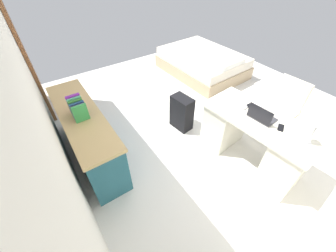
% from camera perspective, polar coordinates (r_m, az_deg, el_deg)
% --- Properties ---
extents(ground_plane, '(5.63, 5.63, 0.00)m').
position_cam_1_polar(ground_plane, '(3.86, 7.25, 2.58)').
color(ground_plane, silver).
extents(wall_back, '(4.63, 0.10, 2.54)m').
position_cam_1_polar(wall_back, '(2.46, -33.23, 6.47)').
color(wall_back, white).
rests_on(wall_back, ground_plane).
extents(door_wooden, '(0.88, 0.05, 2.04)m').
position_cam_1_polar(door_wooden, '(4.18, -34.27, 15.29)').
color(door_wooden, brown).
rests_on(door_wooden, ground_plane).
extents(desk, '(1.49, 0.79, 0.76)m').
position_cam_1_polar(desk, '(3.08, 22.36, -3.36)').
color(desk, silver).
rests_on(desk, ground_plane).
extents(office_chair, '(0.52, 0.52, 0.94)m').
position_cam_1_polar(office_chair, '(3.69, 28.29, 3.36)').
color(office_chair, black).
rests_on(office_chair, ground_plane).
extents(credenza, '(1.80, 0.48, 0.78)m').
position_cam_1_polar(credenza, '(3.13, -21.22, -2.33)').
color(credenza, '#235B6B').
rests_on(credenza, ground_plane).
extents(bed, '(1.96, 1.48, 0.58)m').
position_cam_1_polar(bed, '(5.21, 9.44, 16.70)').
color(bed, tan).
rests_on(bed, ground_plane).
extents(suitcase_black, '(0.38, 0.26, 0.59)m').
position_cam_1_polar(suitcase_black, '(3.45, 3.77, 3.62)').
color(suitcase_black, black).
rests_on(suitcase_black, ground_plane).
extents(laptop, '(0.33, 0.25, 0.21)m').
position_cam_1_polar(laptop, '(2.82, 24.17, 2.49)').
color(laptop, '#333338').
rests_on(laptop, desk).
extents(computer_mouse, '(0.07, 0.10, 0.03)m').
position_cam_1_polar(computer_mouse, '(2.95, 20.28, 4.84)').
color(computer_mouse, white).
rests_on(computer_mouse, desk).
extents(cell_phone_near_laptop, '(0.12, 0.15, 0.01)m').
position_cam_1_polar(cell_phone_near_laptop, '(2.82, 28.53, -0.39)').
color(cell_phone_near_laptop, black).
rests_on(cell_phone_near_laptop, desk).
extents(cell_phone_by_mouse, '(0.07, 0.14, 0.01)m').
position_cam_1_polar(cell_phone_by_mouse, '(3.04, 21.62, 5.35)').
color(cell_phone_by_mouse, black).
rests_on(cell_phone_by_mouse, desk).
extents(desk_lamp, '(0.16, 0.11, 0.34)m').
position_cam_1_polar(desk_lamp, '(2.61, 34.97, 0.32)').
color(desk_lamp, silver).
rests_on(desk_lamp, desk).
extents(book_row, '(0.28, 0.17, 0.23)m').
position_cam_1_polar(book_row, '(2.79, -23.47, 4.44)').
color(book_row, green).
rests_on(book_row, credenza).
extents(figurine_small, '(0.08, 0.08, 0.11)m').
position_cam_1_polar(figurine_small, '(3.12, -25.02, 6.93)').
color(figurine_small, gold).
rests_on(figurine_small, credenza).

